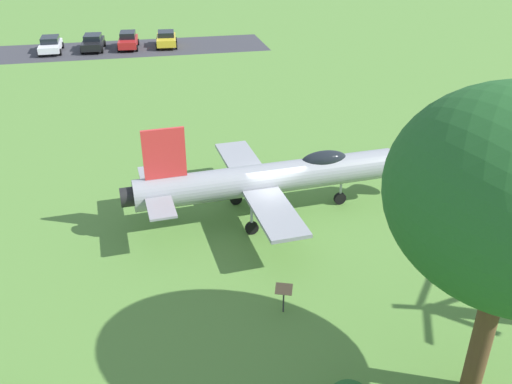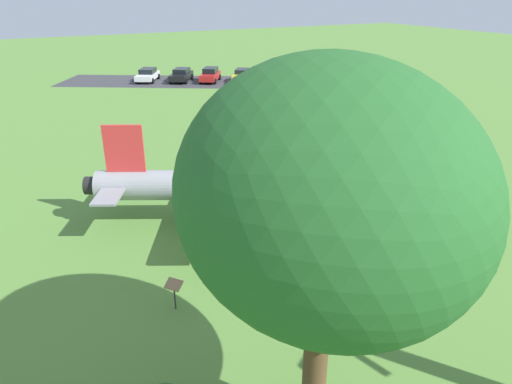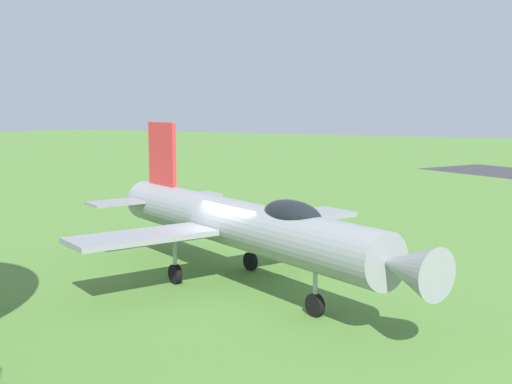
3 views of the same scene
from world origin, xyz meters
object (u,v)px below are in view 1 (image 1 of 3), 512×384
at_px(display_jet, 276,177).
at_px(parked_car_black, 93,42).
at_px(parked_car_red, 128,40).
at_px(parked_car_yellow, 166,39).
at_px(parked_car_white, 50,44).
at_px(info_plaque, 284,293).

xyz_separation_m(display_jet, parked_car_black, (-35.89, 9.90, -1.17)).
bearing_deg(parked_car_red, parked_car_yellow, 93.78).
distance_m(display_jet, parked_car_white, 38.56).
xyz_separation_m(display_jet, parked_car_yellow, (-32.13, 16.21, -1.17)).
distance_m(display_jet, parked_car_black, 37.25).
relative_size(parked_car_yellow, parked_car_white, 0.91).
bearing_deg(info_plaque, parked_car_white, 165.49).
xyz_separation_m(info_plaque, parked_car_yellow, (-37.28, 20.98, -0.08)).
height_order(parked_car_red, parked_car_white, parked_car_red).
xyz_separation_m(info_plaque, parked_car_black, (-41.04, 14.67, -0.08)).
xyz_separation_m(info_plaque, parked_car_red, (-39.27, 17.66, -0.03)).
bearing_deg(info_plaque, display_jet, 137.19).
relative_size(display_jet, parked_car_red, 2.91).
bearing_deg(parked_car_black, parked_car_yellow, 93.47).
relative_size(info_plaque, parked_car_red, 0.25).
relative_size(parked_car_black, parked_car_white, 0.95).
bearing_deg(parked_car_white, parked_car_yellow, 89.07).
height_order(info_plaque, parked_car_white, parked_car_white).
distance_m(display_jet, parked_car_yellow, 36.01).
bearing_deg(info_plaque, parked_car_yellow, 150.63).
bearing_deg(parked_car_red, parked_car_black, -85.92).
bearing_deg(info_plaque, parked_car_black, 160.33).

